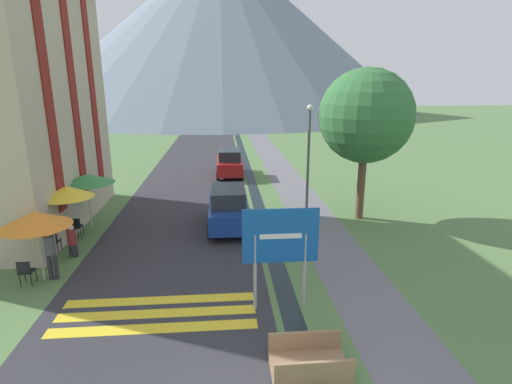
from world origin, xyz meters
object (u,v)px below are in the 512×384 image
Objects in this scene: road_sign at (280,244)px; footbridge at (309,363)px; person_seated_near at (72,239)px; streetlamp at (309,152)px; parked_car_far at (229,163)px; cafe_chair_far_left at (71,228)px; cafe_chair_far_right at (76,226)px; cafe_umbrella_front_orange at (35,219)px; cafe_chair_middle at (53,240)px; cafe_umbrella_rear_green at (87,179)px; cafe_umbrella_middle_yellow at (67,192)px; parked_car_near at (228,207)px; cafe_chair_nearest at (26,271)px; hotel_building at (7,84)px; tree_by_path at (366,116)px; person_standing_terrace at (50,251)px.

road_sign is 3.18m from footbridge.
streetlamp reaches higher than person_seated_near.
parked_car_far reaches higher than cafe_chair_far_left.
cafe_chair_far_right is 4.01m from cafe_umbrella_front_orange.
cafe_chair_middle is 11.20m from streetlamp.
cafe_umbrella_front_orange is at bearing -91.03° from cafe_umbrella_rear_green.
cafe_umbrella_rear_green is at bearing 48.94° from cafe_chair_far_right.
cafe_umbrella_middle_yellow is 1.01× the size of cafe_umbrella_rear_green.
cafe_umbrella_front_orange is 11.38m from streetlamp.
parked_car_near is at bearing 24.61° from person_seated_near.
road_sign reaches higher than cafe_chair_nearest.
hotel_building reaches higher than cafe_chair_far_left.
cafe_chair_far_left is 0.12× the size of tree_by_path.
cafe_umbrella_middle_yellow reaches higher than cafe_chair_far_right.
cafe_umbrella_rear_green reaches higher than cafe_chair_middle.
cafe_chair_middle is (-6.55, -2.22, -0.40)m from parked_car_near.
cafe_chair_far_right is 2.04m from cafe_umbrella_rear_green.
road_sign is 8.19m from person_seated_near.
cafe_chair_far_right is 13.14m from tree_by_path.
cafe_umbrella_middle_yellow is at bearing 90.25° from cafe_umbrella_front_orange.
tree_by_path is (6.14, 0.72, 3.82)m from parked_car_near.
cafe_chair_middle is 0.50× the size of person_standing_terrace.
parked_car_near is 9.98m from parked_car_far.
road_sign is 10.10m from cafe_umbrella_rear_green.
road_sign is 9.13m from cafe_chair_middle.
cafe_umbrella_front_orange is 1.88× the size of person_seated_near.
person_seated_near is at bearing -101.38° from cafe_chair_far_right.
parked_car_near is at bearing -7.54° from hotel_building.
parked_car_near is at bearing 5.20° from cafe_chair_far_left.
streetlamp reaches higher than cafe_umbrella_rear_green.
cafe_umbrella_middle_yellow is 10.29m from streetlamp.
cafe_chair_far_left is (-7.68, 5.66, -1.43)m from road_sign.
cafe_chair_far_right is at bearing 60.19° from cafe_chair_far_left.
parked_car_near reaches higher than cafe_chair_far_left.
cafe_chair_far_left is 13.30m from tree_by_path.
cafe_umbrella_middle_yellow is 0.47× the size of streetlamp.
hotel_building is at bearing 135.95° from cafe_umbrella_middle_yellow.
cafe_umbrella_front_orange reaches higher than cafe_chair_far_left.
tree_by_path reaches higher than streetlamp.
person_standing_terrace is at bearing -59.56° from hotel_building.
hotel_building is 7.48m from cafe_umbrella_front_orange.
road_sign is 3.46× the size of cafe_chair_middle.
tree_by_path is (12.54, 5.44, 4.21)m from cafe_chair_nearest.
hotel_building is 13.59m from road_sign.
cafe_umbrella_front_orange is 2.73m from cafe_umbrella_middle_yellow.
cafe_chair_middle is 1.86m from cafe_umbrella_middle_yellow.
cafe_chair_far_right is at bearing 141.87° from road_sign.
cafe_chair_nearest is (-0.17, -4.02, 0.00)m from cafe_chair_far_right.
parked_car_far is 11.61m from tree_by_path.
person_seated_near is at bearing -85.45° from cafe_umbrella_rear_green.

